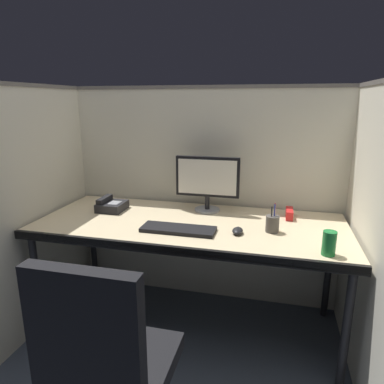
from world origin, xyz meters
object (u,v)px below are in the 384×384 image
at_px(red_stapler, 289,213).
at_px(desk, 190,230).
at_px(desk_phone, 111,205).
at_px(monitor_center, 207,180).
at_px(keyboard_main, 178,229).
at_px(computer_mouse, 238,231).
at_px(pen_cup, 272,224).
at_px(soda_can, 329,243).

bearing_deg(red_stapler, desk, -157.81).
bearing_deg(desk, desk_phone, 168.77).
relative_size(monitor_center, keyboard_main, 1.00).
bearing_deg(desk_phone, red_stapler, 6.20).
xyz_separation_m(computer_mouse, desk_phone, (-0.90, 0.23, 0.02)).
bearing_deg(desk, computer_mouse, -20.15).
distance_m(desk, pen_cup, 0.51).
bearing_deg(desk_phone, soda_can, -16.61).
bearing_deg(desk, keyboard_main, -100.24).
relative_size(monitor_center, pen_cup, 2.54).
relative_size(desk, soda_can, 15.57).
distance_m(red_stapler, pen_cup, 0.30).
relative_size(soda_can, pen_cup, 0.72).
bearing_deg(desk, soda_can, -20.49).
height_order(desk, soda_can, soda_can).
xyz_separation_m(keyboard_main, soda_can, (0.80, -0.13, 0.05)).
distance_m(keyboard_main, soda_can, 0.81).
bearing_deg(desk, pen_cup, -4.17).
distance_m(desk, keyboard_main, 0.17).
relative_size(keyboard_main, soda_can, 3.52).
height_order(keyboard_main, desk_phone, desk_phone).
bearing_deg(soda_can, computer_mouse, 159.28).
bearing_deg(pen_cup, desk_phone, 171.99).
distance_m(monitor_center, keyboard_main, 0.47).
relative_size(keyboard_main, pen_cup, 2.54).
bearing_deg(pen_cup, red_stapler, 70.17).
height_order(computer_mouse, pen_cup, pen_cup).
relative_size(keyboard_main, red_stapler, 2.87).
xyz_separation_m(desk, red_stapler, (0.60, 0.25, 0.08)).
height_order(computer_mouse, soda_can, soda_can).
xyz_separation_m(computer_mouse, red_stapler, (0.29, 0.36, 0.01)).
xyz_separation_m(monitor_center, keyboard_main, (-0.09, -0.41, -0.20)).
height_order(soda_can, pen_cup, pen_cup).
bearing_deg(monitor_center, computer_mouse, -55.95).
height_order(desk, red_stapler, red_stapler).
xyz_separation_m(computer_mouse, soda_can, (0.46, -0.18, 0.04)).
distance_m(computer_mouse, red_stapler, 0.46).
distance_m(soda_can, pen_cup, 0.37).
distance_m(desk, soda_can, 0.83).
distance_m(computer_mouse, soda_can, 0.50).
xyz_separation_m(keyboard_main, desk_phone, (-0.56, 0.27, 0.02)).
relative_size(desk, keyboard_main, 4.42).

